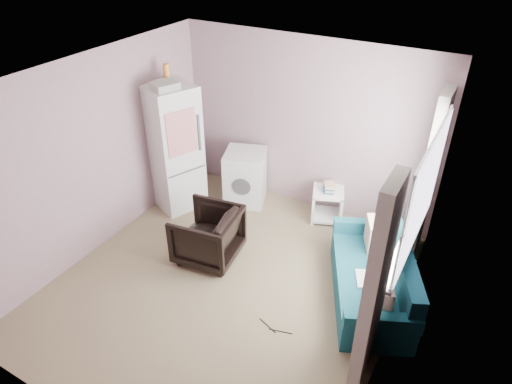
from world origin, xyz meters
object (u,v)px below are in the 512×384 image
Objects in this scene: washing_machine at (245,176)px; fridge at (174,147)px; armchair at (207,233)px; side_table at (327,202)px; sofa at (375,280)px.

fridge is at bearing -166.46° from washing_machine.
washing_machine is (-0.27, 1.39, 0.05)m from armchair.
side_table is (1.28, 0.15, -0.15)m from washing_machine.
side_table is at bearing 138.75° from armchair.
armchair is 2.10m from sofa.
fridge is 2.57× the size of washing_machine.
sofa is at bearing 12.86° from fridge.
fridge reaches higher than side_table.
washing_machine reaches higher than sofa.
side_table is 0.32× the size of sofa.
fridge is 2.34m from side_table.
fridge reaches higher than armchair.
fridge reaches higher than washing_machine.
fridge is at bearing -161.40° from side_table.
fridge is 3.61× the size of side_table.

